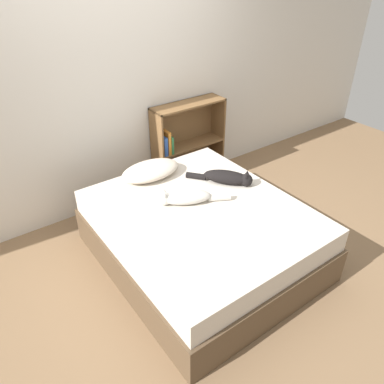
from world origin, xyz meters
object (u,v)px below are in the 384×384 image
at_px(bed, 201,235).
at_px(bookshelf, 185,143).
at_px(cat_light, 185,197).
at_px(pillow, 151,170).
at_px(cat_dark, 228,177).

xyz_separation_m(bed, bookshelf, (0.66, 1.20, 0.24)).
bearing_deg(cat_light, pillow, -60.83).
bearing_deg(pillow, bookshelf, 33.27).
bearing_deg(bed, cat_dark, 23.31).
height_order(cat_dark, bookshelf, bookshelf).
distance_m(cat_dark, bookshelf, 1.03).
relative_size(cat_dark, bookshelf, 0.55).
bearing_deg(pillow, cat_dark, -45.55).
bearing_deg(pillow, cat_light, -89.18).
distance_m(cat_light, bookshelf, 1.26).
relative_size(pillow, bookshelf, 0.59).
distance_m(bed, pillow, 0.80).
bearing_deg(bookshelf, cat_dark, -102.05).
relative_size(bed, cat_dark, 3.44).
height_order(bed, cat_dark, cat_dark).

